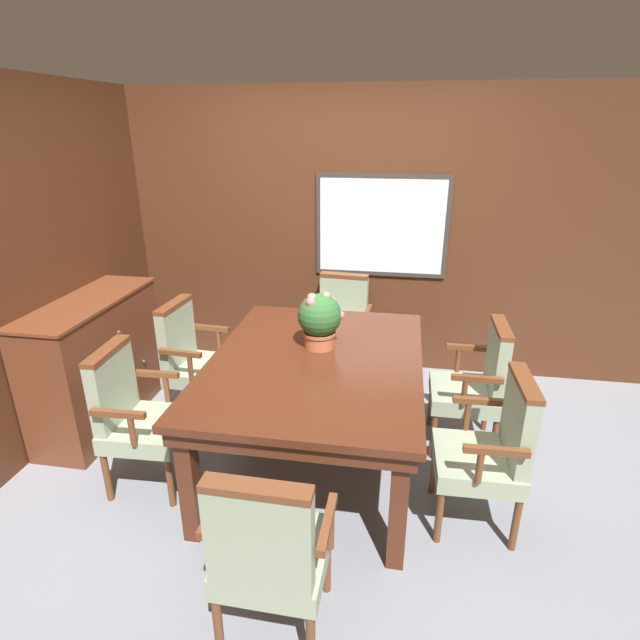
{
  "coord_description": "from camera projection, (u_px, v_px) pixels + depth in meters",
  "views": [
    {
      "loc": [
        0.52,
        -2.68,
        2.14
      ],
      "look_at": [
        0.03,
        0.24,
        0.97
      ],
      "focal_mm": 28.0,
      "sensor_mm": 36.0,
      "label": 1
    }
  ],
  "objects": [
    {
      "name": "chair_right_near",
      "position": [
        492.0,
        447.0,
        2.72
      ],
      "size": [
        0.47,
        0.52,
        0.92
      ],
      "rotation": [
        0.0,
        0.0,
        -1.54
      ],
      "color": "brown",
      "rests_on": "ground_plane"
    },
    {
      "name": "chair_right_far",
      "position": [
        476.0,
        382.0,
        3.41
      ],
      "size": [
        0.46,
        0.51,
        0.92
      ],
      "rotation": [
        0.0,
        0.0,
        -1.57
      ],
      "color": "brown",
      "rests_on": "ground_plane"
    },
    {
      "name": "wall_left",
      "position": [
        13.0,
        278.0,
        3.18
      ],
      "size": [
        0.06,
        7.2,
        2.45
      ],
      "color": "#4C2816",
      "rests_on": "ground_plane"
    },
    {
      "name": "potted_plant",
      "position": [
        320.0,
        319.0,
        3.22
      ],
      "size": [
        0.3,
        0.28,
        0.38
      ],
      "color": "#B2603D",
      "rests_on": "dining_table"
    },
    {
      "name": "chair_left_near",
      "position": [
        135.0,
        413.0,
        3.04
      ],
      "size": [
        0.48,
        0.53,
        0.92
      ],
      "rotation": [
        0.0,
        0.0,
        1.61
      ],
      "color": "brown",
      "rests_on": "ground_plane"
    },
    {
      "name": "chair_head_far",
      "position": [
        341.0,
        324.0,
        4.39
      ],
      "size": [
        0.54,
        0.5,
        0.92
      ],
      "rotation": [
        0.0,
        0.0,
        -0.08
      ],
      "color": "brown",
      "rests_on": "ground_plane"
    },
    {
      "name": "chair_left_far",
      "position": [
        193.0,
        357.0,
        3.77
      ],
      "size": [
        0.49,
        0.53,
        0.92
      ],
      "rotation": [
        0.0,
        0.0,
        1.5
      ],
      "color": "brown",
      "rests_on": "ground_plane"
    },
    {
      "name": "chair_head_near",
      "position": [
        269.0,
        550.0,
        2.06
      ],
      "size": [
        0.52,
        0.47,
        0.92
      ],
      "rotation": [
        0.0,
        0.0,
        3.13
      ],
      "color": "brown",
      "rests_on": "ground_plane"
    },
    {
      "name": "ground_plane",
      "position": [
        310.0,
        468.0,
        3.33
      ],
      "size": [
        14.0,
        14.0,
        0.0
      ],
      "primitive_type": "plane",
      "color": "gray"
    },
    {
      "name": "sideboard_cabinet",
      "position": [
        97.0,
        362.0,
        3.71
      ],
      "size": [
        0.45,
        1.22,
        0.98
      ],
      "color": "brown",
      "rests_on": "ground_plane"
    },
    {
      "name": "dining_table",
      "position": [
        316.0,
        371.0,
        3.16
      ],
      "size": [
        1.31,
        1.76,
        0.77
      ],
      "color": "#4C2314",
      "rests_on": "ground_plane"
    },
    {
      "name": "wall_back",
      "position": [
        344.0,
        235.0,
        4.4
      ],
      "size": [
        7.2,
        0.08,
        2.45
      ],
      "color": "#4C2816",
      "rests_on": "ground_plane"
    }
  ]
}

